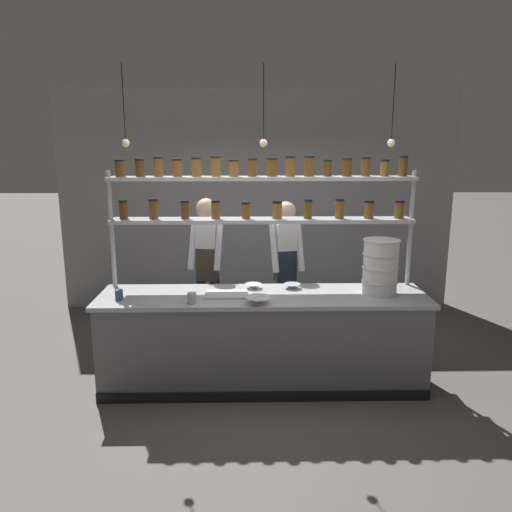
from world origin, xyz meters
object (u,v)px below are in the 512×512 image
object	(u,v)px
spice_shelf_unit	(262,199)
prep_bowl_center_front	(253,286)
prep_bowl_near_left	(258,300)
serving_cup_by_board	(119,295)
container_stack	(380,267)
chef_left	(207,264)
chef_center	(285,267)
serving_cup_front	(192,298)
prep_bowl_center_back	(292,286)
cutting_board	(226,295)

from	to	relation	value
spice_shelf_unit	prep_bowl_center_front	size ratio (longest dim) A/B	18.03
prep_bowl_near_left	serving_cup_by_board	xyz separation A→B (m)	(-1.28, 0.13, 0.02)
spice_shelf_unit	container_stack	world-z (taller)	spice_shelf_unit
spice_shelf_unit	chef_left	bearing A→B (deg)	139.97
chef_center	serving_cup_front	xyz separation A→B (m)	(-0.92, -1.06, -0.03)
container_stack	serving_cup_front	size ratio (longest dim) A/B	5.24
chef_left	serving_cup_front	bearing A→B (deg)	-82.00
spice_shelf_unit	serving_cup_by_board	distance (m)	1.64
prep_bowl_center_back	serving_cup_by_board	world-z (taller)	serving_cup_by_board
prep_bowl_center_front	container_stack	bearing A→B (deg)	-9.49
cutting_board	prep_bowl_near_left	xyz separation A→B (m)	(0.30, -0.25, 0.02)
container_stack	serving_cup_front	xyz separation A→B (m)	(-1.77, -0.27, -0.21)
cutting_board	chef_left	bearing A→B (deg)	105.68
chef_left	prep_bowl_near_left	distance (m)	1.23
serving_cup_front	serving_cup_by_board	xyz separation A→B (m)	(-0.68, 0.12, -0.00)
chef_left	serving_cup_by_board	size ratio (longest dim) A/B	18.20
chef_left	cutting_board	world-z (taller)	chef_left
serving_cup_by_board	prep_bowl_center_back	bearing A→B (deg)	12.07
spice_shelf_unit	serving_cup_front	bearing A→B (deg)	-137.70
prep_bowl_center_front	prep_bowl_center_back	distance (m)	0.39
prep_bowl_near_left	spice_shelf_unit	bearing A→B (deg)	85.06
chef_center	prep_bowl_center_front	size ratio (longest dim) A/B	10.26
serving_cup_front	spice_shelf_unit	bearing A→B (deg)	42.30
prep_bowl_center_back	serving_cup_by_board	bearing A→B (deg)	-167.93
chef_center	container_stack	size ratio (longest dim) A/B	3.25
prep_bowl_center_front	serving_cup_by_board	bearing A→B (deg)	-163.96
prep_bowl_center_back	serving_cup_by_board	xyz separation A→B (m)	(-1.63, -0.35, 0.03)
prep_bowl_center_front	chef_center	bearing A→B (deg)	58.24
spice_shelf_unit	chef_center	size ratio (longest dim) A/B	1.76
prep_bowl_center_front	spice_shelf_unit	bearing A→B (deg)	53.13
chef_left	serving_cup_front	distance (m)	1.09
chef_left	spice_shelf_unit	bearing A→B (deg)	-28.90
prep_bowl_near_left	container_stack	bearing A→B (deg)	13.90
prep_bowl_center_front	serving_cup_front	world-z (taller)	serving_cup_front
cutting_board	serving_cup_by_board	xyz separation A→B (m)	(-0.98, -0.11, 0.04)
serving_cup_front	container_stack	bearing A→B (deg)	8.72
serving_cup_front	prep_bowl_center_front	bearing A→B (deg)	40.15
spice_shelf_unit	chef_center	world-z (taller)	spice_shelf_unit
chef_left	prep_bowl_near_left	bearing A→B (deg)	-52.95
container_stack	prep_bowl_near_left	distance (m)	1.23
chef_center	cutting_board	distance (m)	1.04
serving_cup_front	serving_cup_by_board	bearing A→B (deg)	170.34
prep_bowl_center_back	serving_cup_front	size ratio (longest dim) A/B	1.68
spice_shelf_unit	serving_cup_front	xyz separation A→B (m)	(-0.65, -0.59, -0.82)
chef_left	prep_bowl_center_back	bearing A→B (deg)	-23.81
cutting_board	prep_bowl_center_front	bearing A→B (deg)	43.44
container_stack	serving_cup_by_board	size ratio (longest dim) A/B	5.48
prep_bowl_near_left	serving_cup_by_board	world-z (taller)	serving_cup_by_board
cutting_board	prep_bowl_center_front	xyz separation A→B (m)	(0.26, 0.25, 0.01)
chef_left	cutting_board	xyz separation A→B (m)	(0.24, -0.86, -0.09)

